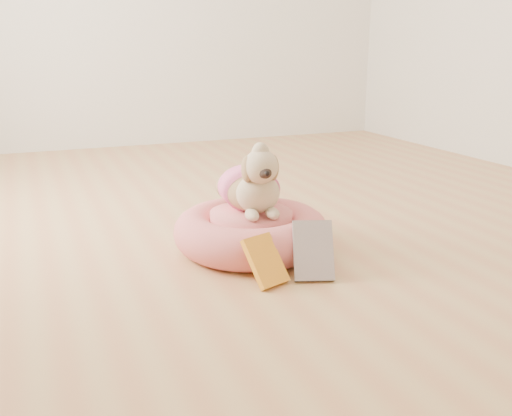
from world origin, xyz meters
name	(u,v)px	position (x,y,z in m)	size (l,w,h in m)	color
floor	(264,218)	(0.00, 0.00, 0.00)	(4.50, 4.50, 0.00)	tan
pet_bed	(251,231)	(-0.22, -0.37, 0.08)	(0.62, 0.62, 0.16)	#DA6A55
dog	(252,174)	(-0.21, -0.35, 0.31)	(0.28, 0.40, 0.30)	brown
book_yellow	(265,261)	(-0.29, -0.70, 0.08)	(0.12, 0.02, 0.18)	yellow
book_white	(313,251)	(-0.12, -0.71, 0.10)	(0.14, 0.02, 0.22)	white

